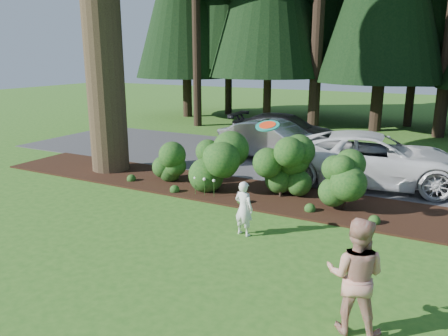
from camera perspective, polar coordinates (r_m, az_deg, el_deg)
name	(u,v)px	position (r m, az deg, el deg)	size (l,w,h in m)	color
ground	(163,228)	(10.18, -7.99, -7.82)	(80.00, 80.00, 0.00)	#2C601B
mulch_bed	(228,190)	(12.77, 0.55, -2.84)	(16.00, 2.50, 0.05)	black
driveway	(280,160)	(16.53, 7.35, 1.07)	(22.00, 6.00, 0.03)	#38383A
shrub_row	(251,168)	(12.13, 3.54, 0.04)	(6.53, 1.60, 1.61)	#133F15
lily_cluster	(204,180)	(12.06, -2.57, -1.58)	(0.69, 0.09, 0.57)	#133F15
car_silver_wagon	(275,141)	(16.28, 6.67, 3.54)	(1.53, 4.40, 1.45)	#AFAFB4
car_white_suv	(373,159)	(13.85, 18.90, 1.12)	(2.60, 5.63, 1.57)	white
car_dark_suv	(286,131)	(18.72, 8.10, 4.85)	(1.94, 4.77, 1.38)	black
child	(244,208)	(9.54, 2.60, -5.30)	(0.45, 0.29, 1.23)	white
adult	(355,276)	(6.55, 16.79, -13.33)	(0.84, 0.65, 1.72)	#A93616
frisbee	(267,126)	(9.30, 5.69, 5.54)	(0.51, 0.49, 0.18)	#198C79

